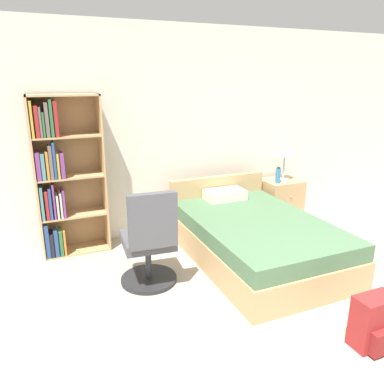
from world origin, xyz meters
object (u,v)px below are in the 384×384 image
(bed, at_px, (253,237))
(water_bottle, at_px, (278,175))
(table_lamp, at_px, (285,151))
(office_chair, at_px, (150,244))
(bookshelf, at_px, (61,176))
(nightstand, at_px, (280,200))
(backpack_red, at_px, (374,323))

(bed, bearing_deg, water_bottle, 42.15)
(bed, distance_m, water_bottle, 1.21)
(table_lamp, relative_size, water_bottle, 2.28)
(office_chair, relative_size, table_lamp, 1.97)
(bookshelf, distance_m, table_lamp, 2.93)
(bed, distance_m, nightstand, 1.31)
(table_lamp, bearing_deg, bed, -139.20)
(office_chair, distance_m, backpack_red, 2.00)
(water_bottle, relative_size, backpack_red, 0.54)
(bookshelf, xyz_separation_m, water_bottle, (2.76, -0.21, -0.22))
(office_chair, xyz_separation_m, backpack_red, (1.30, -1.50, -0.25))
(table_lamp, distance_m, water_bottle, 0.36)
(nightstand, xyz_separation_m, water_bottle, (-0.15, -0.11, 0.41))
(bookshelf, xyz_separation_m, nightstand, (2.91, -0.10, -0.62))
(table_lamp, xyz_separation_m, water_bottle, (-0.17, -0.11, -0.30))
(bed, relative_size, nightstand, 3.40)
(nightstand, relative_size, backpack_red, 1.44)
(bed, relative_size, water_bottle, 9.07)
(nightstand, relative_size, water_bottle, 2.67)
(bookshelf, height_order, office_chair, bookshelf)
(office_chair, bearing_deg, nightstand, 24.16)
(bed, height_order, table_lamp, table_lamp)
(office_chair, xyz_separation_m, table_lamp, (2.25, 1.00, 0.56))
(nightstand, xyz_separation_m, table_lamp, (0.02, -0.00, 0.70))
(backpack_red, bearing_deg, table_lamp, 69.24)
(backpack_red, bearing_deg, bookshelf, 127.44)
(nightstand, bearing_deg, water_bottle, -142.88)
(water_bottle, distance_m, backpack_red, 2.56)
(office_chair, bearing_deg, bed, 6.10)
(office_chair, xyz_separation_m, nightstand, (2.23, 1.00, -0.15))
(nightstand, xyz_separation_m, backpack_red, (-0.92, -2.50, -0.10))
(nightstand, relative_size, table_lamp, 1.17)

